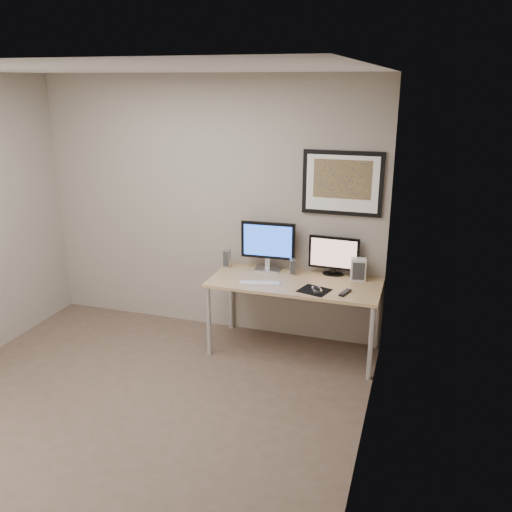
# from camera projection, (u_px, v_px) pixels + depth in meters

# --- Properties ---
(floor) EXTENTS (3.60, 3.60, 0.00)m
(floor) POSITION_uv_depth(u_px,v_px,m) (133.00, 409.00, 4.38)
(floor) COLOR #4E3F30
(floor) RESTS_ON ground
(room) EXTENTS (3.60, 3.60, 3.60)m
(room) POSITION_uv_depth(u_px,v_px,m) (148.00, 198.00, 4.28)
(room) COLOR white
(room) RESTS_ON ground
(desk) EXTENTS (1.60, 0.70, 0.73)m
(desk) POSITION_uv_depth(u_px,v_px,m) (295.00, 288.00, 5.11)
(desk) COLOR tan
(desk) RESTS_ON floor
(framed_art) EXTENTS (0.75, 0.04, 0.60)m
(framed_art) POSITION_uv_depth(u_px,v_px,m) (342.00, 183.00, 5.01)
(framed_art) COLOR black
(framed_art) RESTS_ON room
(monitor_large) EXTENTS (0.54, 0.18, 0.49)m
(monitor_large) POSITION_uv_depth(u_px,v_px,m) (268.00, 244.00, 5.30)
(monitor_large) COLOR silver
(monitor_large) RESTS_ON desk
(monitor_tv) EXTENTS (0.49, 0.12, 0.38)m
(monitor_tv) POSITION_uv_depth(u_px,v_px,m) (334.00, 255.00, 5.19)
(monitor_tv) COLOR black
(monitor_tv) RESTS_ON desk
(speaker_left) EXTENTS (0.08, 0.08, 0.19)m
(speaker_left) POSITION_uv_depth(u_px,v_px,m) (227.00, 258.00, 5.45)
(speaker_left) COLOR silver
(speaker_left) RESTS_ON desk
(speaker_right) EXTENTS (0.08, 0.08, 0.16)m
(speaker_right) POSITION_uv_depth(u_px,v_px,m) (293.00, 267.00, 5.24)
(speaker_right) COLOR silver
(speaker_right) RESTS_ON desk
(keyboard) EXTENTS (0.40, 0.19, 0.01)m
(keyboard) POSITION_uv_depth(u_px,v_px,m) (260.00, 283.00, 5.03)
(keyboard) COLOR silver
(keyboard) RESTS_ON desk
(mousepad) EXTENTS (0.31, 0.29, 0.00)m
(mousepad) POSITION_uv_depth(u_px,v_px,m) (314.00, 290.00, 4.86)
(mousepad) COLOR black
(mousepad) RESTS_ON desk
(mouse) EXTENTS (0.11, 0.13, 0.04)m
(mouse) POSITION_uv_depth(u_px,v_px,m) (317.00, 289.00, 4.84)
(mouse) COLOR black
(mouse) RESTS_ON mousepad
(remote) EXTENTS (0.09, 0.18, 0.02)m
(remote) POSITION_uv_depth(u_px,v_px,m) (345.00, 292.00, 4.79)
(remote) COLOR black
(remote) RESTS_ON desk
(fan_unit) EXTENTS (0.16, 0.13, 0.21)m
(fan_unit) POSITION_uv_depth(u_px,v_px,m) (358.00, 269.00, 5.08)
(fan_unit) COLOR silver
(fan_unit) RESTS_ON desk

